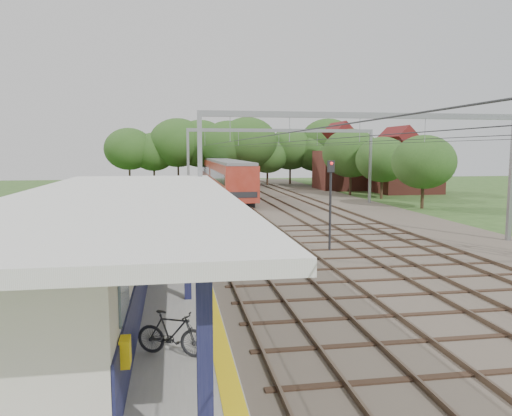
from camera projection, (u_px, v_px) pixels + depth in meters
ground at (464, 380)px, 11.08m from camera, size 160.00×160.00×0.00m
ballast_bed at (301, 211)px, 41.12m from camera, size 18.00×90.00×0.10m
platform at (149, 254)px, 23.57m from camera, size 5.00×52.00×0.35m
yellow_stripe at (197, 249)px, 23.91m from camera, size 0.45×52.00×0.01m
station_building at (94, 244)px, 16.27m from camera, size 3.41×18.00×3.40m
canopy at (125, 197)px, 15.28m from camera, size 6.40×20.00×3.44m
rail_tracks at (271, 210)px, 40.71m from camera, size 11.80×88.00×0.15m
catenary_system at (310, 144)px, 35.77m from camera, size 17.22×88.00×7.00m
tree_band at (249, 151)px, 67.12m from camera, size 31.72×30.88×8.82m
house_near at (406, 168)px, 59.22m from camera, size 7.00×6.12×7.89m
house_far at (348, 165)px, 64.26m from camera, size 8.00×6.12×8.66m
person at (175, 240)px, 21.79m from camera, size 0.62×0.44×1.61m
bicycle at (172, 333)px, 11.49m from camera, size 1.80×1.16×1.05m
train at (222, 174)px, 60.39m from camera, size 2.97×36.96×3.90m
signal_post at (330, 194)px, 24.62m from camera, size 0.33×0.28×4.57m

